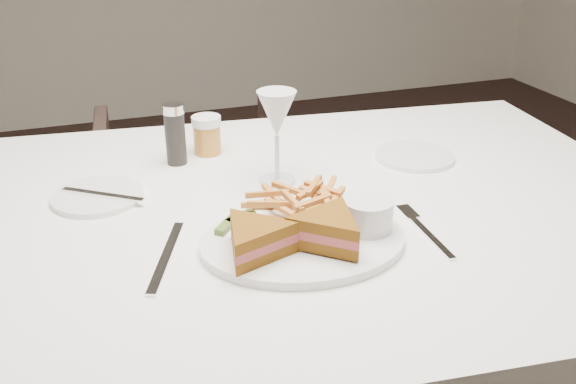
# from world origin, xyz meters

# --- Properties ---
(table) EXTENTS (1.49, 1.08, 0.75)m
(table) POSITION_xyz_m (-0.22, -0.32, 0.38)
(table) COLOR white
(table) RESTS_ON ground
(chair_far) EXTENTS (0.68, 0.64, 0.64)m
(chair_far) POSITION_xyz_m (-0.18, 0.66, 0.32)
(chair_far) COLOR #47322B
(chair_far) RESTS_ON ground
(table_setting) EXTENTS (0.79, 0.67, 0.18)m
(table_setting) POSITION_xyz_m (-0.22, -0.36, 0.79)
(table_setting) COLOR white
(table_setting) RESTS_ON table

